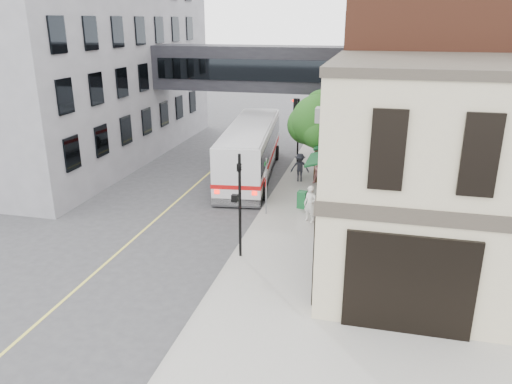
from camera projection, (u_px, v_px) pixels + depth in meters
The scene contains 17 objects.
ground at pixel (217, 280), 19.65m from camera, with size 120.00×120.00×0.00m, color #38383A.
sidewalk_main at pixel (314, 178), 32.02m from camera, with size 4.00×60.00×0.15m, color gray.
corner_building at pixel (467, 180), 18.09m from camera, with size 10.19×8.12×8.45m.
brick_building at pixel (458, 69), 28.87m from camera, with size 13.76×18.00×14.00m.
opposite_building at pixel (58, 59), 35.86m from camera, with size 14.00×24.00×14.00m, color slate.
skyway_bridge at pixel (254, 68), 34.71m from camera, with size 14.00×3.18×3.00m.
traffic_signal_near at pixel (239, 193), 20.43m from camera, with size 0.44×0.22×4.60m.
traffic_signal_far at pixel (296, 118), 34.09m from camera, with size 0.53×0.28×4.50m.
street_sign_pole at pixel (266, 181), 25.35m from camera, with size 0.08×0.75×3.00m.
street_tree at pixel (318, 121), 30.00m from camera, with size 3.80×3.20×5.60m.
lane_marking at pixel (189, 190), 29.95m from camera, with size 0.12×40.00×0.01m, color #D8CC4C.
bus at pixel (251, 148), 32.12m from camera, with size 4.19×12.58×3.32m.
pedestrian_a at pixel (310, 204), 24.68m from camera, with size 0.67×0.44×1.84m, color white.
pedestrian_b at pixel (320, 169), 30.39m from camera, with size 0.93×0.72×1.91m, color #D68A8B.
pedestrian_c at pixel (300, 167), 30.88m from camera, with size 1.14×0.66×1.77m, color black.
newspaper_box at pixel (302, 200), 26.60m from camera, with size 0.46×0.41×0.93m, color #155E2D.
sandwich_board at pixel (321, 234), 22.16m from camera, with size 0.40×0.62×1.10m, color black.
Camera 1 is at (5.64, -16.56, 9.74)m, focal length 35.00 mm.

